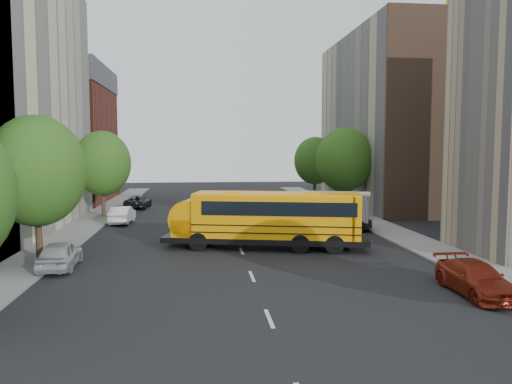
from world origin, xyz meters
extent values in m
plane|color=black|center=(0.00, 0.00, 0.00)|extent=(120.00, 120.00, 0.00)
cube|color=slate|center=(-11.50, 5.00, 0.06)|extent=(3.00, 80.00, 0.12)
cube|color=slate|center=(11.50, 5.00, 0.06)|extent=(3.00, 80.00, 0.12)
cube|color=silver|center=(0.00, 10.00, 0.01)|extent=(0.15, 64.00, 0.01)
cube|color=maroon|center=(-18.00, 28.00, 6.50)|extent=(10.00, 15.00, 13.00)
cube|color=tan|center=(18.00, 20.00, 9.00)|extent=(10.00, 22.00, 18.00)
cube|color=brown|center=(18.00, 9.00, 9.00)|extent=(10.10, 0.30, 18.00)
cylinder|color=yellow|center=(28.00, 28.00, 17.50)|extent=(1.00, 1.00, 35.00)
cylinder|color=#38281C|center=(-11.00, -4.00, 1.44)|extent=(0.36, 0.36, 2.88)
ellipsoid|color=#184713|center=(-11.00, -4.00, 4.96)|extent=(5.12, 5.12, 5.89)
cylinder|color=#38281C|center=(-11.00, 14.00, 1.40)|extent=(0.36, 0.36, 2.81)
ellipsoid|color=#184713|center=(-11.00, 14.00, 4.84)|extent=(4.99, 4.99, 5.74)
cylinder|color=#38281C|center=(11.00, 14.00, 1.48)|extent=(0.36, 0.36, 2.95)
ellipsoid|color=#184713|center=(11.00, 14.00, 5.08)|extent=(5.25, 5.25, 6.04)
cylinder|color=#38281C|center=(11.00, 26.00, 1.37)|extent=(0.36, 0.36, 2.74)
ellipsoid|color=#184713|center=(11.00, 26.00, 4.71)|extent=(4.86, 4.86, 5.59)
cube|color=black|center=(1.51, -1.32, 0.61)|extent=(12.79, 5.59, 0.33)
cube|color=#FF9F05|center=(2.27, -1.49, 2.06)|extent=(10.39, 4.98, 2.56)
cube|color=#FF9F05|center=(-3.47, -0.16, 1.28)|extent=(2.53, 2.95, 1.11)
cube|color=black|center=(-2.33, -0.42, 2.62)|extent=(1.12, 2.62, 1.34)
cube|color=#FF9F05|center=(2.27, -1.49, 3.36)|extent=(10.34, 4.76, 0.16)
cube|color=black|center=(2.49, -1.54, 2.62)|extent=(9.54, 4.84, 0.83)
cube|color=black|center=(2.27, -1.49, 1.17)|extent=(10.40, 5.04, 0.07)
cube|color=black|center=(2.27, -1.49, 1.61)|extent=(10.40, 5.04, 0.07)
cube|color=#FF9F05|center=(7.21, -2.64, 2.06)|extent=(0.79, 2.75, 2.56)
cube|color=#FF9F05|center=(-0.65, -0.81, 3.47)|extent=(0.80, 0.80, 0.11)
cube|color=#FF9F05|center=(4.77, -2.07, 3.47)|extent=(0.80, 0.80, 0.11)
cylinder|color=#FF9F05|center=(-3.47, -0.16, 1.84)|extent=(2.86, 3.02, 2.34)
cylinder|color=red|center=(-2.30, -1.97, 1.67)|extent=(0.55, 0.17, 0.56)
cylinder|color=black|center=(-3.03, -1.69, 0.56)|extent=(1.16, 0.58, 1.11)
cylinder|color=black|center=(-2.40, 1.02, 0.56)|extent=(1.16, 0.58, 1.11)
cylinder|color=black|center=(3.58, -3.23, 0.56)|extent=(1.16, 0.58, 1.11)
cylinder|color=black|center=(4.21, -0.52, 0.56)|extent=(1.16, 0.58, 1.11)
cylinder|color=black|center=(5.75, -3.73, 0.56)|extent=(1.16, 0.58, 1.11)
cylinder|color=black|center=(6.38, -1.02, 0.56)|extent=(1.16, 0.58, 1.11)
cube|color=black|center=(7.09, 5.19, 0.56)|extent=(7.03, 4.20, 0.33)
cube|color=silver|center=(7.62, 5.01, 1.72)|extent=(5.52, 3.61, 2.00)
cube|color=silver|center=(4.77, 5.95, 1.39)|extent=(2.14, 2.49, 1.33)
cube|color=silver|center=(7.62, 5.01, 2.78)|extent=(5.76, 3.78, 0.13)
cylinder|color=black|center=(4.42, 4.90, 0.47)|extent=(0.97, 0.56, 0.93)
cylinder|color=black|center=(5.12, 7.01, 0.47)|extent=(0.97, 0.56, 0.93)
cylinder|color=black|center=(6.95, 4.06, 0.47)|extent=(0.97, 0.56, 0.93)
cylinder|color=black|center=(7.65, 6.17, 0.47)|extent=(0.97, 0.56, 0.93)
cylinder|color=black|center=(9.27, 3.30, 0.47)|extent=(0.97, 0.56, 0.93)
cylinder|color=black|center=(9.97, 5.41, 0.47)|extent=(0.97, 0.56, 0.93)
imported|color=#ADAFB4|center=(-9.60, -5.32, 0.73)|extent=(1.90, 4.34, 1.46)
imported|color=white|center=(-8.80, 10.17, 0.71)|extent=(1.67, 4.38, 1.43)
imported|color=black|center=(-8.80, 20.78, 0.67)|extent=(2.53, 4.93, 1.33)
imported|color=maroon|center=(9.07, -11.97, 0.68)|extent=(1.95, 4.70, 1.36)
imported|color=#323958|center=(8.80, 10.81, 0.79)|extent=(1.87, 4.62, 1.57)
camera|label=1|loc=(-2.45, -31.39, 6.14)|focal=35.00mm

